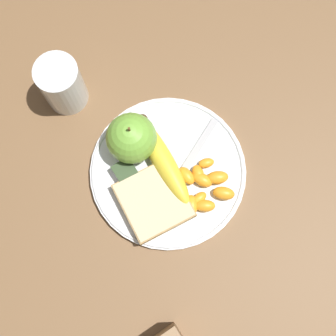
{
  "coord_description": "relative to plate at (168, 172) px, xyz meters",
  "views": [
    {
      "loc": [
        0.14,
        -0.09,
        0.74
      ],
      "look_at": [
        0.0,
        0.0,
        0.03
      ],
      "focal_mm": 50.0,
      "sensor_mm": 36.0,
      "label": 1
    }
  ],
  "objects": [
    {
      "name": "ground_plane",
      "position": [
        0.0,
        0.0,
        -0.01
      ],
      "size": [
        3.0,
        3.0,
        0.0
      ],
      "primitive_type": "plane",
      "color": "brown"
    },
    {
      "name": "plate",
      "position": [
        0.0,
        0.0,
        0.0
      ],
      "size": [
        0.25,
        0.25,
        0.01
      ],
      "color": "silver",
      "rests_on": "ground_plane"
    },
    {
      "name": "juice_glass",
      "position": [
        -0.2,
        -0.07,
        0.04
      ],
      "size": [
        0.07,
        0.07,
        0.1
      ],
      "color": "silver",
      "rests_on": "ground_plane"
    },
    {
      "name": "apple",
      "position": [
        -0.07,
        -0.02,
        0.04
      ],
      "size": [
        0.08,
        0.08,
        0.09
      ],
      "color": "#72B23D",
      "rests_on": "plate"
    },
    {
      "name": "banana",
      "position": [
        -0.02,
        0.0,
        0.02
      ],
      "size": [
        0.17,
        0.05,
        0.03
      ],
      "color": "yellow",
      "rests_on": "plate"
    },
    {
      "name": "bread_slice",
      "position": [
        0.03,
        -0.05,
        0.02
      ],
      "size": [
        0.11,
        0.11,
        0.02
      ],
      "color": "#AB8751",
      "rests_on": "plate"
    },
    {
      "name": "fork",
      "position": [
        0.02,
        0.01,
        0.01
      ],
      "size": [
        0.1,
        0.19,
        0.0
      ],
      "rotation": [
        0.0,
        0.0,
        11.43
      ],
      "color": "#B2B2B7",
      "rests_on": "plate"
    },
    {
      "name": "jam_packet",
      "position": [
        -0.03,
        -0.06,
        0.01
      ],
      "size": [
        0.04,
        0.03,
        0.02
      ],
      "color": "silver",
      "rests_on": "plate"
    },
    {
      "name": "orange_segment_0",
      "position": [
        0.02,
        0.06,
        0.01
      ],
      "size": [
        0.02,
        0.03,
        0.01
      ],
      "color": "orange",
      "rests_on": "plate"
    },
    {
      "name": "orange_segment_1",
      "position": [
        0.07,
        0.0,
        0.01
      ],
      "size": [
        0.04,
        0.03,
        0.02
      ],
      "color": "orange",
      "rests_on": "plate"
    },
    {
      "name": "orange_segment_2",
      "position": [
        0.02,
        -0.01,
        0.01
      ],
      "size": [
        0.04,
        0.03,
        0.02
      ],
      "color": "orange",
      "rests_on": "plate"
    },
    {
      "name": "orange_segment_3",
      "position": [
        0.05,
        0.06,
        0.01
      ],
      "size": [
        0.03,
        0.04,
        0.02
      ],
      "color": "orange",
      "rests_on": "plate"
    },
    {
      "name": "orange_segment_4",
      "position": [
        0.02,
        0.02,
        0.01
      ],
      "size": [
        0.03,
        0.02,
        0.02
      ],
      "color": "orange",
      "rests_on": "plate"
    },
    {
      "name": "orange_segment_5",
      "position": [
        0.08,
        0.05,
        0.01
      ],
      "size": [
        0.04,
        0.04,
        0.02
      ],
      "color": "orange",
      "rests_on": "plate"
    },
    {
      "name": "orange_segment_6",
      "position": [
        0.06,
        0.02,
        0.01
      ],
      "size": [
        0.02,
        0.03,
        0.01
      ],
      "color": "orange",
      "rests_on": "plate"
    },
    {
      "name": "orange_segment_7",
      "position": [
        0.03,
        0.04,
        0.01
      ],
      "size": [
        0.03,
        0.03,
        0.02
      ],
      "color": "orange",
      "rests_on": "plate"
    },
    {
      "name": "orange_segment_8",
      "position": [
        0.04,
        0.04,
        0.01
      ],
      "size": [
        0.04,
        0.03,
        0.02
      ],
      "color": "orange",
      "rests_on": "plate"
    },
    {
      "name": "orange_segment_9",
      "position": [
        0.08,
        0.02,
        0.01
      ],
      "size": [
        0.03,
        0.04,
        0.02
      ],
      "color": "orange",
      "rests_on": "plate"
    }
  ]
}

